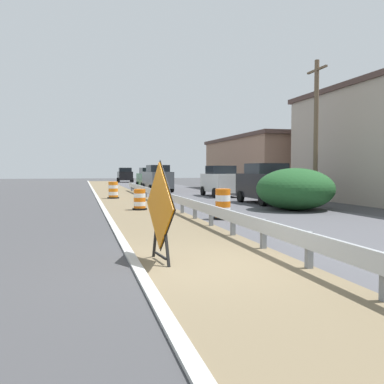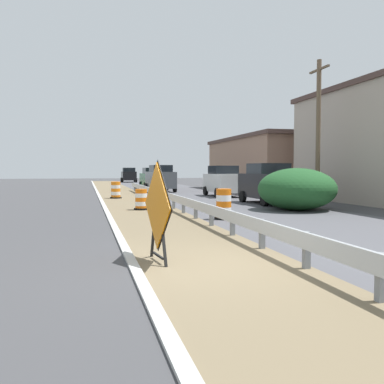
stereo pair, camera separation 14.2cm
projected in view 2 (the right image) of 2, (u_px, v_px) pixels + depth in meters
ground_plane at (200, 264)px, 8.36m from camera, size 160.00×160.00×0.00m
median_dirt_strip at (219, 263)px, 8.46m from camera, size 3.22×120.00×0.01m
curb_near_edge at (134, 267)px, 8.05m from camera, size 0.20×120.00×0.11m
guardrail_median at (279, 233)px, 8.93m from camera, size 0.18×57.94×0.71m
warning_sign_diamond at (157, 209)px, 8.51m from camera, size 0.26×1.84×2.07m
traffic_barrel_nearest at (224, 206)px, 15.77m from camera, size 0.71×0.71×1.14m
traffic_barrel_close at (141, 201)px, 19.45m from camera, size 0.67×0.67×0.96m
traffic_barrel_mid at (116, 191)px, 27.11m from camera, size 0.75×0.75×1.07m
car_lead_near_lane at (160, 178)px, 35.38m from camera, size 2.12×4.61×2.21m
car_trailing_near_lane at (224, 181)px, 29.11m from camera, size 2.05×4.12×2.11m
car_lead_far_lane at (129, 175)px, 60.85m from camera, size 2.20×4.04×2.08m
car_mid_far_lane at (161, 176)px, 54.07m from camera, size 2.05×4.75×2.10m
car_trailing_far_lane at (152, 178)px, 40.92m from camera, size 1.99×4.64×2.01m
car_distant_a at (269, 184)px, 22.92m from camera, size 2.29×4.31×2.19m
roadside_shop_far at (267, 164)px, 37.88m from camera, size 6.66×15.10×4.72m
utility_pole_near at (318, 130)px, 22.06m from camera, size 0.24×1.80×7.54m
bush_roadside at (297, 189)px, 19.33m from camera, size 3.56×3.56×1.93m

